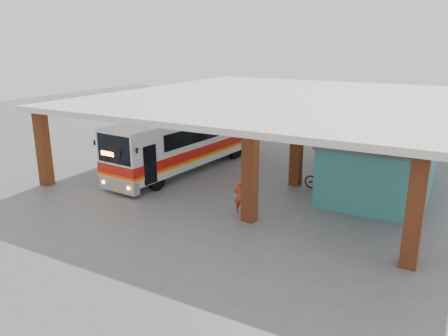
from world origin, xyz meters
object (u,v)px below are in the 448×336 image
Objects in this scene: pedestrian at (240,196)px; red_chair at (341,165)px; coach_bus at (189,141)px; motorcycle at (323,181)px.

pedestrian is 2.08× the size of red_chair.
red_chair is at bearing -119.82° from pedestrian.
red_chair is at bearing 30.16° from coach_bus.
motorcycle is at bearing -132.22° from pedestrian.
pedestrian reaches higher than motorcycle.
motorcycle is at bearing -110.99° from red_chair.
pedestrian is at bearing -127.01° from red_chair.
coach_bus is at bearing 99.49° from motorcycle.
pedestrian is at bearing 163.47° from motorcycle.
motorcycle is 1.36× the size of pedestrian.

